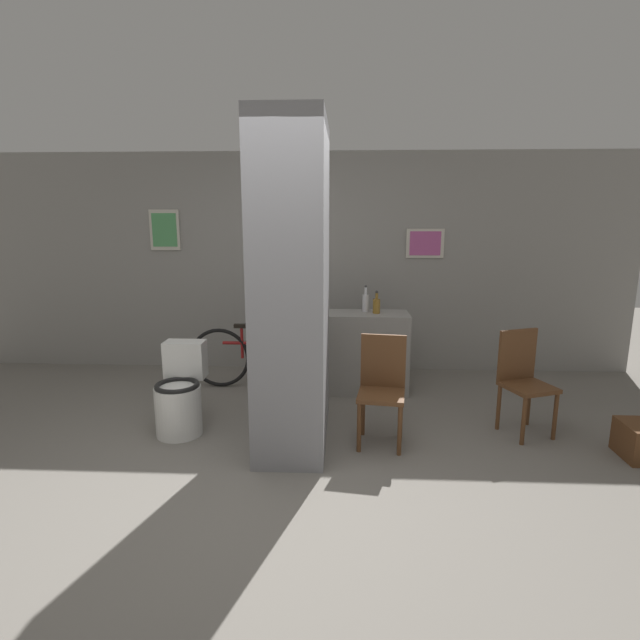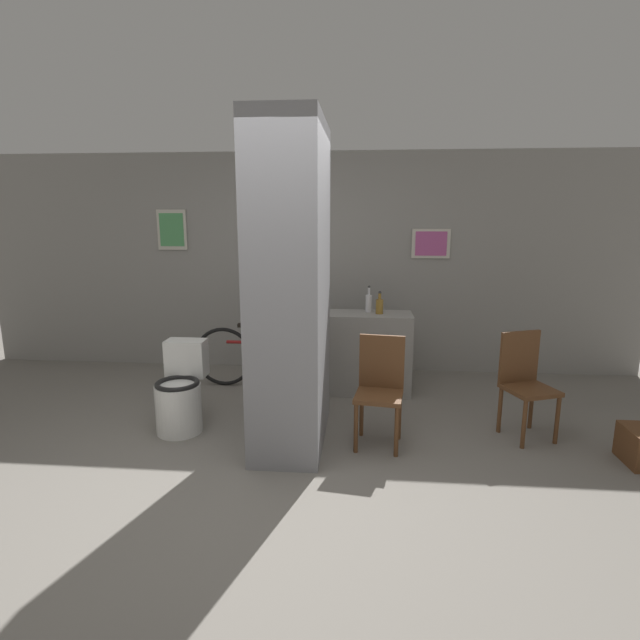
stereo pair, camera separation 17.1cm
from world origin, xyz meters
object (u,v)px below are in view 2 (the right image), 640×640
toilet (181,394)px  chair_by_doorway (525,380)px  bicycle (269,357)px  bottle_tall (369,302)px  chair_near_pillar (380,386)px

toilet → chair_by_doorway: chair_by_doorway is taller
bicycle → bottle_tall: size_ratio=5.86×
chair_near_pillar → chair_by_doorway: (1.24, 0.26, 0.00)m
toilet → chair_near_pillar: (1.75, -0.11, 0.17)m
chair_by_doorway → bicycle: size_ratio=0.54×
chair_near_pillar → bottle_tall: 1.39m
chair_near_pillar → bottle_tall: (-0.09, 1.30, 0.47)m
toilet → bottle_tall: bearing=35.8°
toilet → chair_near_pillar: 1.76m
bottle_tall → chair_by_doorway: bearing=-38.1°
chair_by_doorway → bottle_tall: (-1.34, 1.05, 0.47)m
chair_near_pillar → chair_by_doorway: size_ratio=1.00×
chair_by_doorway → bicycle: chair_by_doorway is taller
chair_near_pillar → bicycle: chair_near_pillar is taller
toilet → bicycle: toilet is taller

